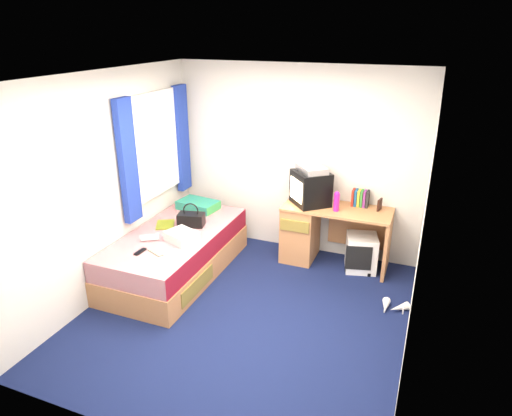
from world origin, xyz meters
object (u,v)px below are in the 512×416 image
at_px(bed, 176,253).
at_px(storage_cube, 361,253).
at_px(pillow, 198,205).
at_px(white_heels, 392,307).
at_px(picture_frame, 380,205).
at_px(towel, 182,236).
at_px(remote_control, 140,252).
at_px(aerosol_can, 331,199).
at_px(handbag, 191,219).
at_px(colour_swatch_fan, 156,252).
at_px(pink_water_bottle, 336,202).
at_px(water_bottle, 150,238).
at_px(magazine, 165,225).
at_px(vcr, 312,169).
at_px(crt_tv, 310,188).
at_px(desk, 314,230).

bearing_deg(bed, storage_cube, 24.00).
xyz_separation_m(pillow, white_heels, (2.62, -0.61, -0.56)).
xyz_separation_m(picture_frame, towel, (-2.00, -1.23, -0.23)).
distance_m(storage_cube, remote_control, 2.62).
xyz_separation_m(aerosol_can, handbag, (-1.54, -0.74, -0.21)).
bearing_deg(storage_cube, colour_swatch_fan, -157.97).
bearing_deg(remote_control, pink_water_bottle, 41.10).
height_order(picture_frame, handbag, picture_frame).
height_order(picture_frame, white_heels, picture_frame).
bearing_deg(towel, remote_control, -122.79).
height_order(water_bottle, white_heels, water_bottle).
xyz_separation_m(aerosol_can, magazine, (-1.84, -0.85, -0.29)).
bearing_deg(water_bottle, bed, 64.10).
height_order(aerosol_can, handbag, aerosol_can).
bearing_deg(colour_swatch_fan, handbag, 89.64).
height_order(handbag, white_heels, handbag).
height_order(storage_cube, colour_swatch_fan, colour_swatch_fan).
height_order(pillow, vcr, vcr).
height_order(pillow, white_heels, pillow).
xyz_separation_m(pillow, crt_tv, (1.46, 0.20, 0.36)).
height_order(pillow, picture_frame, picture_frame).
xyz_separation_m(desk, handbag, (-1.35, -0.71, 0.22)).
xyz_separation_m(desk, water_bottle, (-1.58, -1.25, 0.17)).
xyz_separation_m(picture_frame, white_heels, (0.33, -0.91, -0.78)).
distance_m(aerosol_can, water_bottle, 2.20).
xyz_separation_m(handbag, towel, (0.10, -0.41, -0.03)).
bearing_deg(remote_control, pillow, 93.22).
xyz_separation_m(pillow, handbag, (0.18, -0.51, 0.03)).
xyz_separation_m(towel, colour_swatch_fan, (-0.11, -0.36, -0.05)).
bearing_deg(white_heels, magazine, -179.73).
height_order(desk, colour_swatch_fan, desk).
xyz_separation_m(pillow, remote_control, (0.02, -1.34, -0.05)).
relative_size(desk, storage_cube, 2.90).
height_order(bed, pink_water_bottle, pink_water_bottle).
bearing_deg(water_bottle, pink_water_bottle, 31.63).
height_order(bed, water_bottle, water_bottle).
bearing_deg(desk, bed, -146.47).
bearing_deg(water_bottle, storage_cube, 28.84).
bearing_deg(aerosol_can, storage_cube, -8.98).
xyz_separation_m(bed, white_heels, (2.52, 0.15, -0.23)).
height_order(picture_frame, pink_water_bottle, pink_water_bottle).
xyz_separation_m(magazine, white_heels, (2.74, 0.01, -0.51)).
xyz_separation_m(bed, magazine, (-0.21, 0.14, 0.28)).
distance_m(pink_water_bottle, colour_swatch_fan, 2.16).
xyz_separation_m(vcr, handbag, (-1.28, -0.71, -0.58)).
xyz_separation_m(crt_tv, water_bottle, (-1.51, -1.25, -0.38)).
xyz_separation_m(bed, picture_frame, (2.19, 1.06, 0.55)).
bearing_deg(magazine, colour_swatch_fan, -65.89).
distance_m(storage_cube, picture_frame, 0.63).
bearing_deg(picture_frame, remote_control, -131.59).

